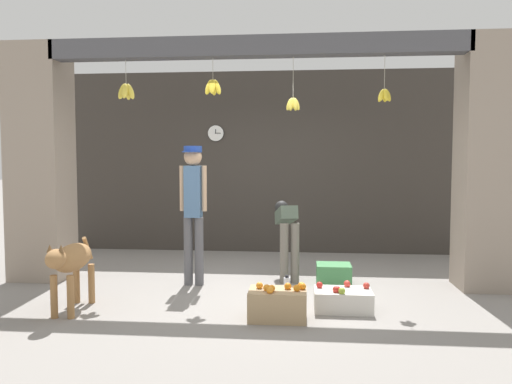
% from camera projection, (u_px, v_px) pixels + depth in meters
% --- Properties ---
extents(ground_plane, '(60.00, 60.00, 0.00)m').
position_uv_depth(ground_plane, '(253.00, 289.00, 6.08)').
color(ground_plane, gray).
extents(shop_back_wall, '(6.98, 0.12, 3.05)m').
position_uv_depth(shop_back_wall, '(268.00, 162.00, 8.46)').
color(shop_back_wall, '#38332D').
rests_on(shop_back_wall, ground_plane).
extents(shop_pillar_left, '(0.70, 0.60, 3.05)m').
position_uv_depth(shop_pillar_left, '(41.00, 163.00, 6.54)').
color(shop_pillar_left, gray).
rests_on(shop_pillar_left, ground_plane).
extents(shop_pillar_right, '(0.70, 0.60, 3.05)m').
position_uv_depth(shop_pillar_right, '(489.00, 164.00, 6.02)').
color(shop_pillar_right, gray).
rests_on(shop_pillar_right, ground_plane).
extents(storefront_awning, '(5.08, 0.26, 0.89)m').
position_uv_depth(storefront_awning, '(253.00, 49.00, 6.01)').
color(storefront_awning, '#4C4C51').
extents(dog, '(0.30, 1.01, 0.76)m').
position_uv_depth(dog, '(71.00, 261.00, 5.14)').
color(dog, '#9E7042').
rests_on(dog, ground_plane).
extents(shopkeeper, '(0.34, 0.29, 1.74)m').
position_uv_depth(shopkeeper, '(193.00, 202.00, 6.21)').
color(shopkeeper, '#56565B').
rests_on(shopkeeper, ground_plane).
extents(worker_stooping, '(0.34, 0.77, 1.00)m').
position_uv_depth(worker_stooping, '(287.00, 229.00, 6.53)').
color(worker_stooping, '#6B665B').
rests_on(worker_stooping, ground_plane).
extents(fruit_crate_oranges, '(0.57, 0.38, 0.36)m').
position_uv_depth(fruit_crate_oranges, '(278.00, 304.00, 4.92)').
color(fruit_crate_oranges, tan).
rests_on(fruit_crate_oranges, ground_plane).
extents(fruit_crate_apples, '(0.59, 0.40, 0.28)m').
position_uv_depth(fruit_crate_apples, '(343.00, 299.00, 5.21)').
color(fruit_crate_apples, silver).
rests_on(fruit_crate_apples, ground_plane).
extents(produce_box_green, '(0.43, 0.36, 0.25)m').
position_uv_depth(produce_box_green, '(334.00, 274.00, 6.30)').
color(produce_box_green, '#42844C').
rests_on(produce_box_green, ground_plane).
extents(water_bottle, '(0.07, 0.07, 0.27)m').
position_uv_depth(water_bottle, '(287.00, 288.00, 5.63)').
color(water_bottle, silver).
rests_on(water_bottle, ground_plane).
extents(wall_clock, '(0.28, 0.03, 0.28)m').
position_uv_depth(wall_clock, '(216.00, 133.00, 8.44)').
color(wall_clock, black).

